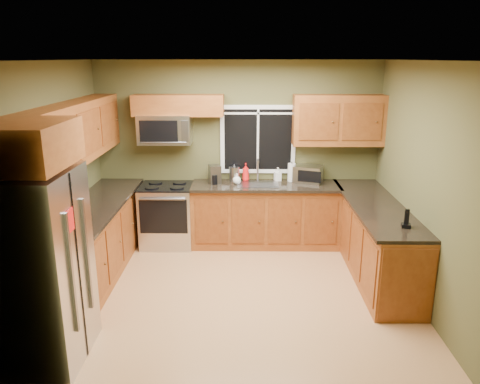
{
  "coord_description": "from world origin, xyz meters",
  "views": [
    {
      "loc": [
        0.11,
        -5.12,
        2.73
      ],
      "look_at": [
        0.05,
        0.35,
        1.15
      ],
      "focal_mm": 35.0,
      "sensor_mm": 36.0,
      "label": 1
    }
  ],
  "objects_px": {
    "toaster_oven": "(308,174)",
    "coffee_maker": "(215,175)",
    "soap_bottle_b": "(278,174)",
    "kettle": "(234,173)",
    "paper_towel_roll": "(292,172)",
    "cordless_phone": "(406,222)",
    "refrigerator": "(39,269)",
    "soap_bottle_c": "(237,179)",
    "range": "(167,215)",
    "microwave": "(165,129)",
    "soap_bottle_a": "(246,172)"
  },
  "relations": [
    {
      "from": "paper_towel_roll",
      "to": "soap_bottle_b",
      "type": "height_order",
      "value": "paper_towel_roll"
    },
    {
      "from": "coffee_maker",
      "to": "cordless_phone",
      "type": "height_order",
      "value": "coffee_maker"
    },
    {
      "from": "microwave",
      "to": "cordless_phone",
      "type": "bearing_deg",
      "value": -33.08
    },
    {
      "from": "refrigerator",
      "to": "microwave",
      "type": "distance_m",
      "value": 3.1
    },
    {
      "from": "microwave",
      "to": "coffee_maker",
      "type": "bearing_deg",
      "value": -4.69
    },
    {
      "from": "toaster_oven",
      "to": "soap_bottle_b",
      "type": "height_order",
      "value": "toaster_oven"
    },
    {
      "from": "soap_bottle_b",
      "to": "cordless_phone",
      "type": "relative_size",
      "value": 0.97
    },
    {
      "from": "kettle",
      "to": "toaster_oven",
      "type": "bearing_deg",
      "value": -1.75
    },
    {
      "from": "toaster_oven",
      "to": "soap_bottle_a",
      "type": "bearing_deg",
      "value": 174.84
    },
    {
      "from": "coffee_maker",
      "to": "kettle",
      "type": "xyz_separation_m",
      "value": [
        0.29,
        0.1,
        0.0
      ]
    },
    {
      "from": "microwave",
      "to": "paper_towel_roll",
      "type": "xyz_separation_m",
      "value": [
        1.86,
        0.07,
        -0.65
      ]
    },
    {
      "from": "coffee_maker",
      "to": "kettle",
      "type": "distance_m",
      "value": 0.31
    },
    {
      "from": "soap_bottle_b",
      "to": "kettle",
      "type": "bearing_deg",
      "value": -175.61
    },
    {
      "from": "refrigerator",
      "to": "cordless_phone",
      "type": "bearing_deg",
      "value": 15.51
    },
    {
      "from": "toaster_oven",
      "to": "soap_bottle_b",
      "type": "distance_m",
      "value": 0.45
    },
    {
      "from": "range",
      "to": "toaster_oven",
      "type": "height_order",
      "value": "toaster_oven"
    },
    {
      "from": "soap_bottle_c",
      "to": "kettle",
      "type": "bearing_deg",
      "value": 105.84
    },
    {
      "from": "soap_bottle_b",
      "to": "soap_bottle_c",
      "type": "distance_m",
      "value": 0.64
    },
    {
      "from": "toaster_oven",
      "to": "cordless_phone",
      "type": "relative_size",
      "value": 2.28
    },
    {
      "from": "refrigerator",
      "to": "toaster_oven",
      "type": "xyz_separation_m",
      "value": [
        2.78,
        2.92,
        0.17
      ]
    },
    {
      "from": "toaster_oven",
      "to": "kettle",
      "type": "xyz_separation_m",
      "value": [
        -1.09,
        0.03,
        0.0
      ]
    },
    {
      "from": "microwave",
      "to": "toaster_oven",
      "type": "xyz_separation_m",
      "value": [
        2.09,
        0.01,
        -0.66
      ]
    },
    {
      "from": "coffee_maker",
      "to": "soap_bottle_c",
      "type": "height_order",
      "value": "coffee_maker"
    },
    {
      "from": "microwave",
      "to": "soap_bottle_b",
      "type": "height_order",
      "value": "microwave"
    },
    {
      "from": "microwave",
      "to": "paper_towel_roll",
      "type": "bearing_deg",
      "value": 2.29
    },
    {
      "from": "refrigerator",
      "to": "range",
      "type": "distance_m",
      "value": 2.89
    },
    {
      "from": "paper_towel_roll",
      "to": "cordless_phone",
      "type": "xyz_separation_m",
      "value": [
        1.07,
        -1.98,
        -0.07
      ]
    },
    {
      "from": "coffee_maker",
      "to": "kettle",
      "type": "height_order",
      "value": "kettle"
    },
    {
      "from": "microwave",
      "to": "kettle",
      "type": "xyz_separation_m",
      "value": [
        1.0,
        0.04,
        -0.66
      ]
    },
    {
      "from": "refrigerator",
      "to": "cordless_phone",
      "type": "height_order",
      "value": "refrigerator"
    },
    {
      "from": "soap_bottle_b",
      "to": "toaster_oven",
      "type": "bearing_deg",
      "value": -10.66
    },
    {
      "from": "paper_towel_roll",
      "to": "soap_bottle_b",
      "type": "xyz_separation_m",
      "value": [
        -0.21,
        0.02,
        -0.03
      ]
    },
    {
      "from": "toaster_oven",
      "to": "kettle",
      "type": "relative_size",
      "value": 1.75
    },
    {
      "from": "paper_towel_roll",
      "to": "soap_bottle_c",
      "type": "height_order",
      "value": "paper_towel_roll"
    },
    {
      "from": "paper_towel_roll",
      "to": "soap_bottle_c",
      "type": "distance_m",
      "value": 0.84
    },
    {
      "from": "toaster_oven",
      "to": "coffee_maker",
      "type": "distance_m",
      "value": 1.39
    },
    {
      "from": "soap_bottle_a",
      "to": "range",
      "type": "bearing_deg",
      "value": -168.86
    },
    {
      "from": "range",
      "to": "toaster_oven",
      "type": "bearing_deg",
      "value": 4.01
    },
    {
      "from": "microwave",
      "to": "soap_bottle_b",
      "type": "xyz_separation_m",
      "value": [
        1.65,
        0.09,
        -0.69
      ]
    },
    {
      "from": "microwave",
      "to": "paper_towel_roll",
      "type": "relative_size",
      "value": 2.55
    },
    {
      "from": "paper_towel_roll",
      "to": "soap_bottle_a",
      "type": "bearing_deg",
      "value": 178.33
    },
    {
      "from": "refrigerator",
      "to": "soap_bottle_b",
      "type": "height_order",
      "value": "refrigerator"
    },
    {
      "from": "soap_bottle_a",
      "to": "cordless_phone",
      "type": "relative_size",
      "value": 1.26
    },
    {
      "from": "kettle",
      "to": "soap_bottle_c",
      "type": "xyz_separation_m",
      "value": [
        0.04,
        -0.14,
        -0.05
      ]
    },
    {
      "from": "soap_bottle_b",
      "to": "paper_towel_roll",
      "type": "bearing_deg",
      "value": -5.56
    },
    {
      "from": "coffee_maker",
      "to": "kettle",
      "type": "bearing_deg",
      "value": 19.57
    },
    {
      "from": "microwave",
      "to": "coffee_maker",
      "type": "xyz_separation_m",
      "value": [
        0.71,
        -0.06,
        -0.66
      ]
    },
    {
      "from": "refrigerator",
      "to": "paper_towel_roll",
      "type": "bearing_deg",
      "value": 49.5
    },
    {
      "from": "toaster_oven",
      "to": "cordless_phone",
      "type": "height_order",
      "value": "toaster_oven"
    },
    {
      "from": "range",
      "to": "soap_bottle_c",
      "type": "height_order",
      "value": "soap_bottle_c"
    }
  ]
}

